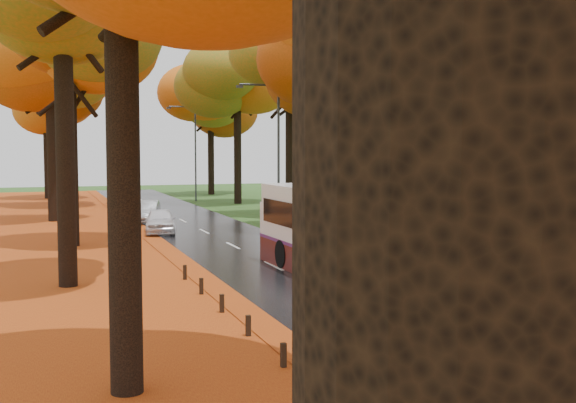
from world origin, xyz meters
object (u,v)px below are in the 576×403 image
car_dark (120,197)px  bus (354,234)px  car_white (160,221)px  streetlamp_mid (274,144)px  streetlamp_far (192,145)px  streetlamp_near (536,139)px  car_silver (146,211)px

car_dark → bus: bearing=-85.8°
bus → car_white: (-3.84, 16.03, -0.96)m
streetlamp_mid → bus: bearing=-98.7°
streetlamp_mid → streetlamp_far: 22.00m
bus → car_dark: size_ratio=2.98×
streetlamp_mid → car_white: (-6.30, 0.00, -4.03)m
streetlamp_near → car_dark: bearing=98.5°
streetlamp_far → car_dark: (-6.24, -2.04, -4.10)m
bus → car_dark: 36.21m
streetlamp_near → car_white: bearing=106.0°
streetlamp_far → car_silver: bearing=-110.9°
streetlamp_far → car_white: (-6.30, -22.00, -4.03)m
streetlamp_far → car_dark: streetlamp_far is taller
streetlamp_mid → bus: streetlamp_mid is taller
streetlamp_mid → streetlamp_far: size_ratio=1.00×
streetlamp_near → car_silver: 28.77m
bus → car_silver: bearing=97.9°
car_white → streetlamp_far: bearing=82.3°
streetlamp_mid → car_dark: size_ratio=2.04×
streetlamp_near → bus: streetlamp_near is taller
streetlamp_mid → car_silver: streetlamp_mid is taller
car_white → car_silver: car_silver is taller
car_silver → car_dark: bearing=104.4°
streetlamp_near → streetlamp_far: 44.00m
streetlamp_mid → car_dark: (-6.24, 19.96, -4.10)m
bus → car_dark: (-3.79, 36.00, -1.03)m
streetlamp_mid → car_silver: (-6.18, 5.80, -4.03)m
bus → car_silver: (-3.73, 21.83, -0.95)m
streetlamp_near → car_silver: bearing=102.5°
streetlamp_near → car_white: size_ratio=2.12×
streetlamp_near → bus: size_ratio=0.69×
streetlamp_near → car_dark: (-6.24, 41.96, -4.10)m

